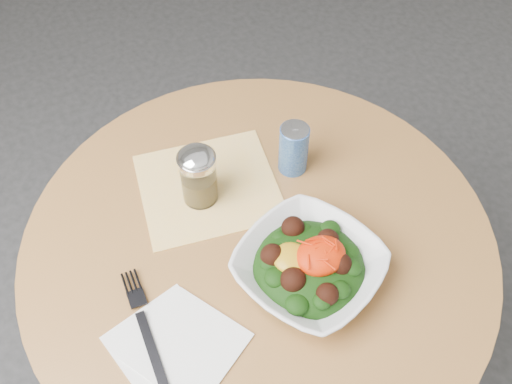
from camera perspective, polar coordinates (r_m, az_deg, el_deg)
ground at (r=1.76m, az=0.17°, el=-17.98°), size 6.00×6.00×0.00m
table at (r=1.26m, az=0.24°, el=-9.44°), size 0.90×0.90×0.75m
cloth_napkin at (r=1.16m, az=-4.78°, el=0.54°), size 0.32×0.30×0.00m
paper_napkins at (r=0.99m, az=-7.95°, el=-14.92°), size 0.23×0.23×0.00m
salad_bowl at (r=1.02m, az=5.35°, el=-7.39°), size 0.32×0.32×0.09m
fork at (r=1.01m, az=-11.12°, el=-12.81°), size 0.05×0.24×0.00m
spice_shaker at (r=1.10m, az=-5.78°, el=1.58°), size 0.07×0.07×0.13m
beverage_can at (r=1.15m, az=3.78°, el=4.36°), size 0.06×0.06×0.12m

